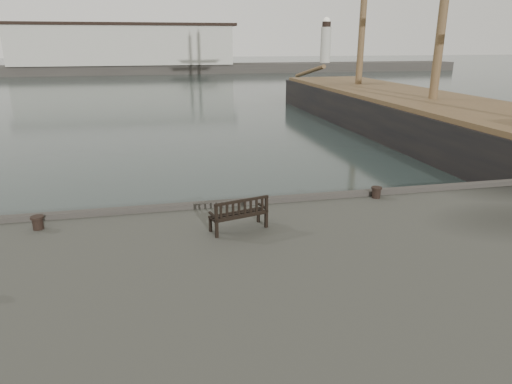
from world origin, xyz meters
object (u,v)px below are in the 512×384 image
at_px(bench, 239,220).
at_px(tall_ship_main, 429,127).
at_px(bollard_left, 38,223).
at_px(bollard_right, 376,192).

xyz_separation_m(bench, tall_ship_main, (17.72, 17.79, -1.05)).
distance_m(bollard_left, tall_ship_main, 28.85).
xyz_separation_m(bench, bollard_right, (5.43, 1.86, -0.12)).
bearing_deg(bollard_right, tall_ship_main, 52.35).
distance_m(bench, bollard_right, 5.74).
bearing_deg(bench, tall_ship_main, 29.90).
relative_size(bench, tall_ship_main, 0.04).
xyz_separation_m(bollard_right, tall_ship_main, (12.29, 15.93, -0.93)).
bearing_deg(bollard_right, bench, -161.14).
height_order(bench, tall_ship_main, tall_ship_main).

